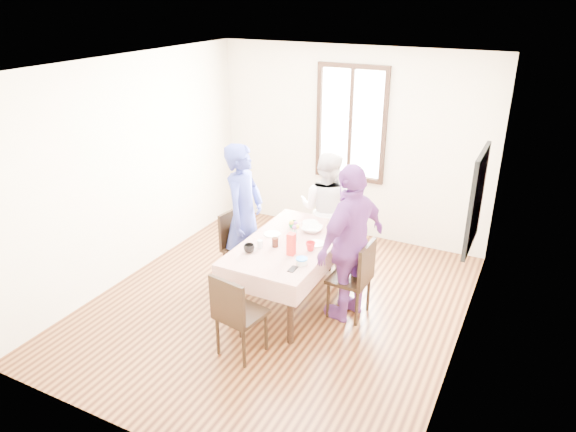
{
  "coord_description": "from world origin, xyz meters",
  "views": [
    {
      "loc": [
        2.46,
        -4.61,
        3.38
      ],
      "look_at": [
        0.1,
        0.09,
        1.1
      ],
      "focal_mm": 32.88,
      "sensor_mm": 36.0,
      "label": 1
    }
  ],
  "objects_px": {
    "chair_near": "(241,313)",
    "person_far": "(326,209)",
    "chair_far": "(326,231)",
    "dining_table": "(290,272)",
    "chair_left": "(244,248)",
    "chair_right": "(349,278)",
    "person_right": "(350,243)",
    "person_left": "(244,216)"
  },
  "relations": [
    {
      "from": "chair_left",
      "to": "person_far",
      "type": "xyz_separation_m",
      "value": [
        0.71,
        0.9,
        0.32
      ]
    },
    {
      "from": "chair_left",
      "to": "chair_right",
      "type": "height_order",
      "value": "same"
    },
    {
      "from": "chair_far",
      "to": "dining_table",
      "type": "bearing_deg",
      "value": 98.24
    },
    {
      "from": "chair_right",
      "to": "chair_far",
      "type": "xyz_separation_m",
      "value": [
        -0.71,
        1.02,
        0.0
      ]
    },
    {
      "from": "dining_table",
      "to": "chair_near",
      "type": "distance_m",
      "value": 1.07
    },
    {
      "from": "chair_far",
      "to": "chair_near",
      "type": "distance_m",
      "value": 2.14
    },
    {
      "from": "chair_right",
      "to": "person_right",
      "type": "height_order",
      "value": "person_right"
    },
    {
      "from": "person_left",
      "to": "chair_right",
      "type": "bearing_deg",
      "value": -98.64
    },
    {
      "from": "chair_far",
      "to": "chair_near",
      "type": "height_order",
      "value": "same"
    },
    {
      "from": "chair_left",
      "to": "chair_near",
      "type": "xyz_separation_m",
      "value": [
        0.71,
        -1.21,
        0.0
      ]
    },
    {
      "from": "chair_right",
      "to": "chair_near",
      "type": "height_order",
      "value": "same"
    },
    {
      "from": "person_right",
      "to": "chair_near",
      "type": "bearing_deg",
      "value": -13.94
    },
    {
      "from": "chair_near",
      "to": "person_far",
      "type": "xyz_separation_m",
      "value": [
        0.0,
        2.12,
        0.32
      ]
    },
    {
      "from": "dining_table",
      "to": "chair_left",
      "type": "distance_m",
      "value": 0.72
    },
    {
      "from": "dining_table",
      "to": "person_far",
      "type": "relative_size",
      "value": 1.01
    },
    {
      "from": "chair_near",
      "to": "chair_right",
      "type": "bearing_deg",
      "value": 67.22
    },
    {
      "from": "person_right",
      "to": "chair_far",
      "type": "bearing_deg",
      "value": -128.45
    },
    {
      "from": "chair_near",
      "to": "person_far",
      "type": "distance_m",
      "value": 2.14
    },
    {
      "from": "chair_right",
      "to": "dining_table",
      "type": "bearing_deg",
      "value": 96.56
    },
    {
      "from": "chair_right",
      "to": "person_right",
      "type": "relative_size",
      "value": 0.51
    },
    {
      "from": "person_far",
      "to": "person_right",
      "type": "bearing_deg",
      "value": 124.26
    },
    {
      "from": "chair_left",
      "to": "person_far",
      "type": "bearing_deg",
      "value": 150.59
    },
    {
      "from": "dining_table",
      "to": "person_far",
      "type": "distance_m",
      "value": 1.12
    },
    {
      "from": "chair_far",
      "to": "person_left",
      "type": "xyz_separation_m",
      "value": [
        -0.69,
        -0.92,
        0.43
      ]
    },
    {
      "from": "chair_left",
      "to": "chair_far",
      "type": "height_order",
      "value": "same"
    },
    {
      "from": "chair_left",
      "to": "dining_table",
      "type": "bearing_deg",
      "value": 86.88
    },
    {
      "from": "chair_right",
      "to": "person_far",
      "type": "relative_size",
      "value": 0.59
    },
    {
      "from": "person_left",
      "to": "dining_table",
      "type": "bearing_deg",
      "value": -106.64
    },
    {
      "from": "person_right",
      "to": "person_far",
      "type": "bearing_deg",
      "value": -127.93
    },
    {
      "from": "person_left",
      "to": "person_far",
      "type": "distance_m",
      "value": 1.14
    },
    {
      "from": "dining_table",
      "to": "chair_left",
      "type": "xyz_separation_m",
      "value": [
        -0.71,
        0.15,
        0.08
      ]
    },
    {
      "from": "chair_left",
      "to": "person_far",
      "type": "distance_m",
      "value": 1.19
    },
    {
      "from": "chair_right",
      "to": "chair_near",
      "type": "bearing_deg",
      "value": 150.36
    },
    {
      "from": "chair_near",
      "to": "chair_far",
      "type": "bearing_deg",
      "value": 99.47
    },
    {
      "from": "dining_table",
      "to": "person_left",
      "type": "distance_m",
      "value": 0.87
    },
    {
      "from": "dining_table",
      "to": "person_far",
      "type": "xyz_separation_m",
      "value": [
        0.0,
        1.05,
        0.4
      ]
    },
    {
      "from": "chair_far",
      "to": "chair_left",
      "type": "bearing_deg",
      "value": 60.86
    },
    {
      "from": "dining_table",
      "to": "person_right",
      "type": "relative_size",
      "value": 0.88
    },
    {
      "from": "chair_far",
      "to": "person_far",
      "type": "bearing_deg",
      "value": 98.24
    },
    {
      "from": "chair_near",
      "to": "person_right",
      "type": "distance_m",
      "value": 1.38
    },
    {
      "from": "chair_far",
      "to": "person_far",
      "type": "height_order",
      "value": "person_far"
    },
    {
      "from": "dining_table",
      "to": "chair_left",
      "type": "bearing_deg",
      "value": 168.32
    }
  ]
}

